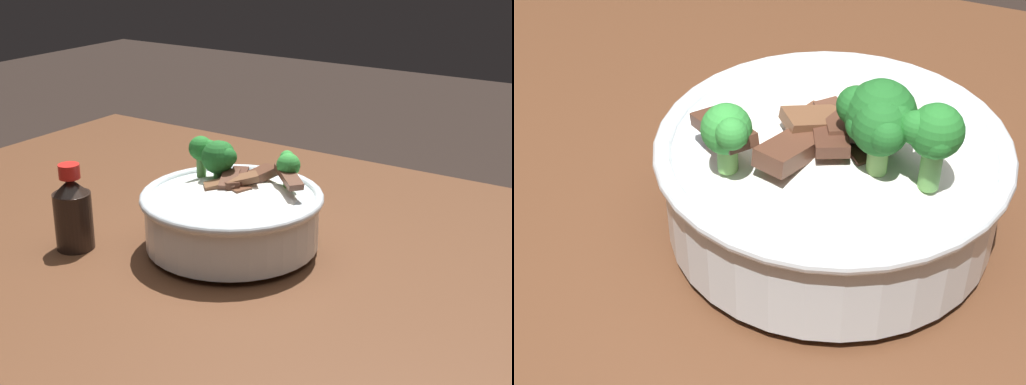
% 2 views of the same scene
% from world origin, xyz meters
% --- Properties ---
extents(dining_table, '(1.32, 0.81, 0.79)m').
position_xyz_m(dining_table, '(0.00, 0.00, 0.67)').
color(dining_table, '#56331E').
rests_on(dining_table, ground).
extents(rice_bowl, '(0.23, 0.23, 0.13)m').
position_xyz_m(rice_bowl, '(-0.06, -0.02, 0.84)').
color(rice_bowl, silver).
rests_on(rice_bowl, dining_table).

